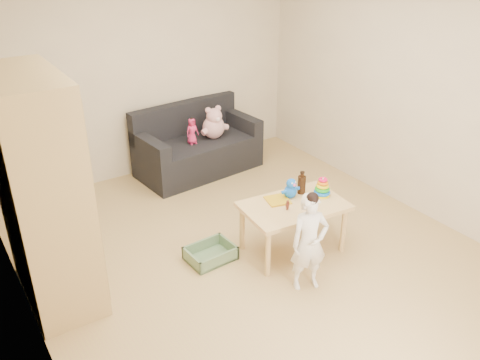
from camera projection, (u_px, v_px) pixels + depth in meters
room at (251, 125)px, 4.39m from camera, size 4.50×4.50×4.50m
wardrobe at (42, 194)px, 3.99m from camera, size 0.53×1.07×1.92m
sofa at (199, 155)px, 6.48m from camera, size 1.59×0.90×0.43m
play_table at (293, 227)px, 4.87m from camera, size 1.02×0.69×0.51m
storage_bin at (211, 253)px, 4.81m from camera, size 0.46×0.35×0.13m
toddler at (309, 244)px, 4.29m from camera, size 0.38×0.31×0.88m
pink_bear at (214, 125)px, 6.38m from camera, size 0.35×0.31×0.35m
doll at (192, 131)px, 6.21m from camera, size 0.17×0.12×0.32m
ring_stacker at (322, 189)px, 4.88m from camera, size 0.16×0.16×0.19m
brown_bottle at (302, 184)px, 4.92m from camera, size 0.08×0.08×0.23m
blue_plush at (291, 188)px, 4.84m from camera, size 0.20×0.17×0.20m
wooden_figure at (287, 205)px, 4.65m from camera, size 0.05×0.04×0.10m
yellow_book at (278, 200)px, 4.81m from camera, size 0.25×0.25×0.02m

